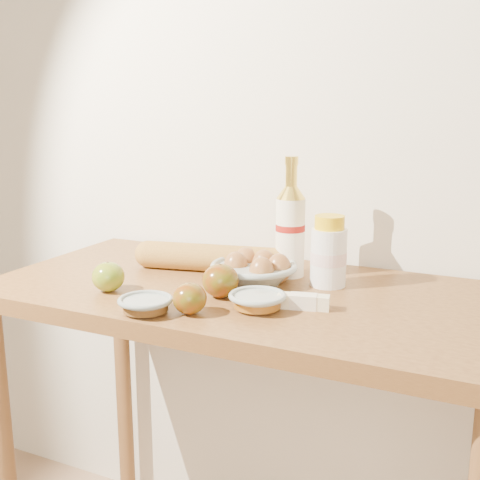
# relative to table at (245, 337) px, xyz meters

# --- Properties ---
(back_wall) EXTENTS (3.50, 0.02, 2.60)m
(back_wall) POSITION_rel_table_xyz_m (0.00, 0.33, 0.52)
(back_wall) COLOR #EFE6D0
(back_wall) RESTS_ON ground
(table) EXTENTS (1.20, 0.60, 0.90)m
(table) POSITION_rel_table_xyz_m (0.00, 0.00, 0.00)
(table) COLOR brown
(table) RESTS_ON ground
(bourbon_bottle) EXTENTS (0.08, 0.08, 0.30)m
(bourbon_bottle) POSITION_rel_table_xyz_m (0.06, 0.14, 0.24)
(bourbon_bottle) COLOR white
(bourbon_bottle) RESTS_ON table
(cream_bottle) EXTENTS (0.10, 0.10, 0.17)m
(cream_bottle) POSITION_rel_table_xyz_m (0.17, 0.10, 0.20)
(cream_bottle) COLOR white
(cream_bottle) RESTS_ON table
(egg_bowl) EXTENTS (0.26, 0.26, 0.07)m
(egg_bowl) POSITION_rel_table_xyz_m (0.00, 0.05, 0.15)
(egg_bowl) COLOR #99A7A2
(egg_bowl) RESTS_ON table
(baguette) EXTENTS (0.43, 0.15, 0.07)m
(baguette) POSITION_rel_table_xyz_m (-0.13, 0.09, 0.16)
(baguette) COLOR #C38D3B
(baguette) RESTS_ON table
(apple_yellowgreen) EXTENTS (0.09, 0.09, 0.07)m
(apple_yellowgreen) POSITION_rel_table_xyz_m (-0.27, -0.16, 0.16)
(apple_yellowgreen) COLOR olive
(apple_yellowgreen) RESTS_ON table
(apple_redgreen_front) EXTENTS (0.08, 0.08, 0.07)m
(apple_redgreen_front) POSITION_rel_table_xyz_m (-0.03, -0.21, 0.16)
(apple_redgreen_front) COLOR #920F07
(apple_redgreen_front) RESTS_ON table
(apple_redgreen_right) EXTENTS (0.09, 0.09, 0.08)m
(apple_redgreen_right) POSITION_rel_table_xyz_m (-0.02, -0.09, 0.16)
(apple_redgreen_right) COLOR maroon
(apple_redgreen_right) RESTS_ON table
(sugar_bowl) EXTENTS (0.13, 0.13, 0.03)m
(sugar_bowl) POSITION_rel_table_xyz_m (-0.11, -0.24, 0.14)
(sugar_bowl) COLOR gray
(sugar_bowl) RESTS_ON table
(syrup_bowl) EXTENTS (0.12, 0.12, 0.03)m
(syrup_bowl) POSITION_rel_table_xyz_m (0.09, -0.13, 0.14)
(syrup_bowl) COLOR #96A49E
(syrup_bowl) RESTS_ON table
(butter_stick) EXTENTS (0.11, 0.05, 0.03)m
(butter_stick) POSITION_rel_table_xyz_m (0.17, -0.08, 0.14)
(butter_stick) COLOR #F1E7BA
(butter_stick) RESTS_ON table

